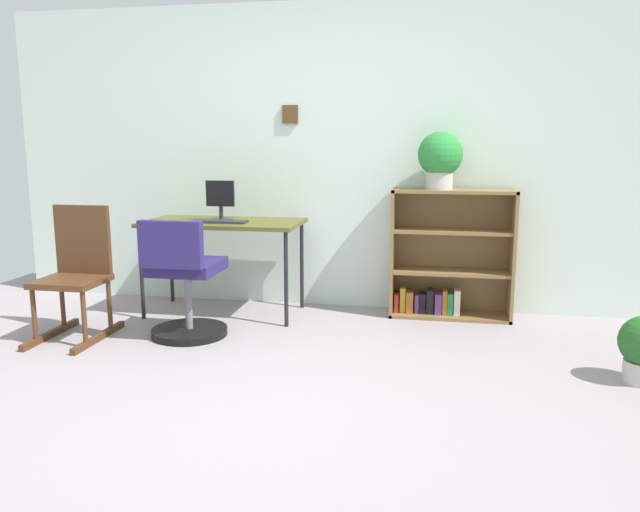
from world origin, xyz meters
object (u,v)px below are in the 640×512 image
object	(u,v)px
monitor	(221,201)
bookshelf_low	(449,259)
office_chair	(184,286)
keyboard	(219,222)
potted_plant_on_shelf	(440,157)
desk	(223,228)
rocking_chair	(77,271)

from	to	relation	value
monitor	bookshelf_low	distance (m)	1.80
office_chair	keyboard	bearing A→B (deg)	82.96
potted_plant_on_shelf	bookshelf_low	bearing A→B (deg)	34.80
desk	bookshelf_low	bearing A→B (deg)	8.65
rocking_chair	bookshelf_low	size ratio (longest dim) A/B	0.92
monitor	potted_plant_on_shelf	world-z (taller)	potted_plant_on_shelf
desk	bookshelf_low	distance (m)	1.74
office_chair	rocking_chair	bearing A→B (deg)	-173.44
rocking_chair	potted_plant_on_shelf	bearing A→B (deg)	21.12
potted_plant_on_shelf	rocking_chair	bearing A→B (deg)	-158.88
rocking_chair	potted_plant_on_shelf	distance (m)	2.69
rocking_chair	desk	bearing A→B (deg)	42.68
rocking_chair	office_chair	bearing A→B (deg)	6.56
keyboard	rocking_chair	distance (m)	1.06
desk	potted_plant_on_shelf	distance (m)	1.71
bookshelf_low	potted_plant_on_shelf	xyz separation A→B (m)	(-0.09, -0.06, 0.77)
rocking_chair	potted_plant_on_shelf	xyz separation A→B (m)	(2.41, 0.93, 0.76)
monitor	rocking_chair	world-z (taller)	monitor
monitor	rocking_chair	distance (m)	1.17
bookshelf_low	potted_plant_on_shelf	distance (m)	0.77
monitor	office_chair	world-z (taller)	monitor
desk	keyboard	distance (m)	0.13
office_chair	potted_plant_on_shelf	bearing A→B (deg)	26.85
keyboard	bookshelf_low	xyz separation A→B (m)	(1.69, 0.37, -0.29)
keyboard	rocking_chair	bearing A→B (deg)	-142.35
office_chair	rocking_chair	size ratio (longest dim) A/B	0.93
rocking_chair	potted_plant_on_shelf	size ratio (longest dim) A/B	2.12
monitor	office_chair	distance (m)	0.85
desk	rocking_chair	world-z (taller)	rocking_chair
office_chair	potted_plant_on_shelf	xyz separation A→B (m)	(1.67, 0.85, 0.85)
keyboard	office_chair	distance (m)	0.66
office_chair	potted_plant_on_shelf	world-z (taller)	potted_plant_on_shelf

